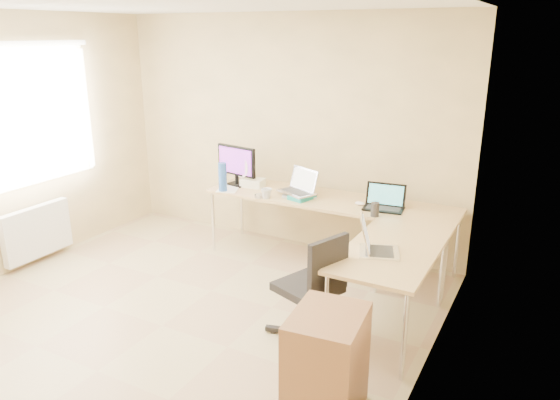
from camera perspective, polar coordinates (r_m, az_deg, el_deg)
The scene contains 24 objects.
floor at distance 4.73m, azimuth -12.64°, elevation -13.11°, with size 4.50×4.50×0.00m, color tan.
ceiling at distance 4.09m, azimuth -15.22°, elevation 20.12°, with size 4.50×4.50×0.00m, color white.
wall_back at distance 6.03m, azimuth 0.61°, elevation 7.31°, with size 4.50×4.50×0.00m, color #E1C589.
wall_right at distance 3.26m, azimuth 14.96°, elevation -2.39°, with size 4.50×4.50×0.00m, color #E1C589.
desk_main at distance 5.64m, azimuth 5.21°, elevation -3.41°, with size 2.65×0.70×0.73m, color tan.
desk_return at distance 4.48m, azimuth 11.67°, elevation -9.55°, with size 0.70×1.30×0.73m, color tan.
monitor at distance 5.95m, azimuth -4.72°, elevation 3.73°, with size 0.53×0.17×0.45m, color black.
book_stack at distance 5.49m, azimuth 2.40°, elevation 0.34°, with size 0.19×0.26×0.04m, color #148581.
laptop_center at distance 5.51m, azimuth 1.84°, elevation 2.02°, with size 0.39×0.30×0.25m, color #ADAFC3.
laptop_black at distance 5.23m, azimuth 11.17°, elevation 0.27°, with size 0.39×0.28×0.24m, color black.
keyboard at distance 5.54m, azimuth 2.13°, elevation 0.37°, with size 0.37×0.10×0.02m, color silver.
mouse at distance 5.35m, azimuth 8.61°, elevation -0.36°, with size 0.10×0.06×0.04m, color white.
mug at distance 5.49m, azimuth -1.48°, elevation 0.71°, with size 0.11×0.11×0.11m, color silver.
cd_stack at distance 5.54m, azimuth -2.17°, elevation 0.44°, with size 0.12×0.12×0.03m, color silver.
water_bottle at distance 5.74m, azimuth -6.22°, elevation 2.47°, with size 0.09×0.09×0.32m, color #2855AB.
papers at distance 5.87m, azimuth -5.59°, elevation 1.24°, with size 0.22×0.31×0.01m, color white.
white_box at distance 5.93m, azimuth -2.95°, elevation 1.89°, with size 0.25×0.18×0.09m, color white.
desk_fan at distance 5.96m, azimuth -3.88°, elevation 3.12°, with size 0.25×0.25×0.32m, color white.
black_cup at distance 5.03m, azimuth 10.22°, elevation -1.00°, with size 0.08×0.08×0.13m, color #2A2828.
laptop_return at distance 4.19m, azimuth 10.77°, elevation -4.13°, with size 0.29×0.36×0.24m, color silver.
office_chair at distance 4.23m, azimuth 3.02°, elevation -8.80°, with size 0.56×0.56×0.94m, color black.
cabinet at distance 3.52m, azimuth 5.03°, elevation -17.49°, with size 0.43×0.54×0.74m, color brown.
radiator at distance 6.22m, azimuth -24.77°, elevation -3.12°, with size 0.09×0.80×0.55m, color white.
window at distance 5.95m, azimuth -26.37°, elevation 7.80°, with size 0.10×1.80×1.40m, color white.
Camera 1 is at (2.77, -3.00, 2.38)m, focal length 33.86 mm.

